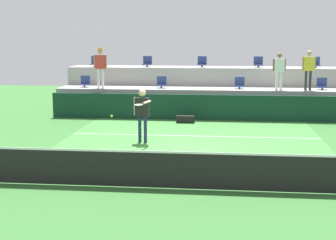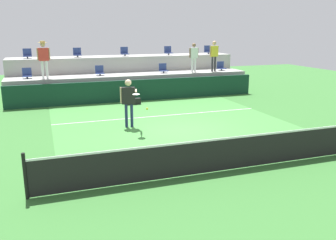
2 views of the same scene
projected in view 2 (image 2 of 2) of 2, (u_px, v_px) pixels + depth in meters
ground_plane at (181, 131)px, 13.29m from camera, size 40.00×40.00×0.00m
court_inner_paint at (172, 124)px, 14.20m from camera, size 9.00×10.00×0.01m
court_service_line at (160, 116)px, 15.48m from camera, size 9.00×0.06×0.00m
tennis_net at (236, 152)px, 9.51m from camera, size 10.48×0.08×1.07m
sponsor_backboard at (139, 90)px, 18.64m from camera, size 13.00×0.16×1.10m
seating_tier_lower at (133, 85)px, 19.81m from camera, size 13.00×1.80×1.25m
seating_tier_upper at (125, 74)px, 21.35m from camera, size 13.00×1.80×2.10m
stadium_chair_lower_far_left at (27, 74)px, 17.82m from camera, size 0.44×0.40×0.52m
stadium_chair_lower_left at (100, 71)px, 18.97m from camera, size 0.44×0.40×0.52m
stadium_chair_lower_right at (163, 69)px, 20.11m from camera, size 0.44×0.40×0.52m
stadium_chair_lower_far_right at (221, 67)px, 21.26m from camera, size 0.44×0.40×0.52m
stadium_chair_upper_far_left at (27, 54)px, 19.27m from camera, size 0.44×0.40×0.52m
stadium_chair_upper_left at (77, 53)px, 20.11m from camera, size 0.44×0.40×0.52m
stadium_chair_upper_center at (125, 52)px, 20.97m from camera, size 0.44×0.40×0.52m
stadium_chair_upper_right at (168, 51)px, 21.84m from camera, size 0.44×0.40×0.52m
stadium_chair_upper_far_right at (208, 50)px, 22.69m from camera, size 0.44×0.40×0.52m
tennis_player at (129, 98)px, 13.45m from camera, size 0.62×1.32×1.83m
spectator_with_hat at (44, 55)px, 17.51m from camera, size 0.61×0.43×1.83m
spectator_in_grey at (194, 55)px, 20.11m from camera, size 0.58×0.24×1.63m
spectator_leaning_on_rail at (214, 53)px, 20.49m from camera, size 0.60×0.27×1.73m
tennis_ball at (147, 109)px, 10.15m from camera, size 0.07×0.07×0.07m
equipment_bag at (133, 101)px, 17.83m from camera, size 0.76×0.28×0.30m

